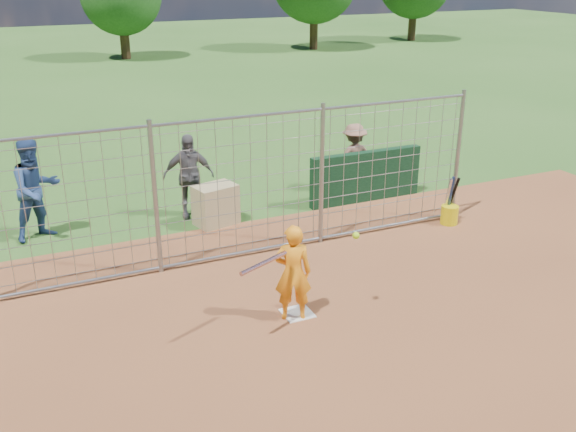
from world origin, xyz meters
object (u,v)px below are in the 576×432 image
bystander_a (36,189)px  equipment_bin (216,205)px  batter (293,273)px  bystander_b (189,176)px  bystander_c (354,158)px  bucket_with_bats (449,212)px

bystander_a → equipment_bin: bystander_a is taller
batter → bystander_a: bearing=-35.6°
batter → bystander_a: size_ratio=0.76×
batter → bystander_a: (-3.08, 4.62, 0.23)m
bystander_a → equipment_bin: bearing=-34.5°
bystander_b → equipment_bin: bystander_b is taller
bystander_b → bystander_c: size_ratio=1.12×
bystander_a → bystander_b: bearing=-24.1°
batter → bystander_b: bystander_b is taller
bystander_a → equipment_bin: size_ratio=2.40×
bystander_c → batter: bearing=54.6°
batter → bystander_c: bearing=-107.6°
bystander_b → equipment_bin: 0.84m
bystander_a → bystander_b: 2.86m
bystander_b → bucket_with_bats: size_ratio=1.77×
bystander_b → equipment_bin: bearing=-48.2°
bystander_a → bystander_c: bystander_a is taller
bystander_a → equipment_bin: 3.33m
equipment_bin → bucket_with_bats: (4.21, -1.90, -0.15)m
bystander_b → bucket_with_bats: (4.56, -2.50, -0.62)m
bystander_b → equipment_bin: size_ratio=2.16×
bystander_a → bucket_with_bats: 7.89m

